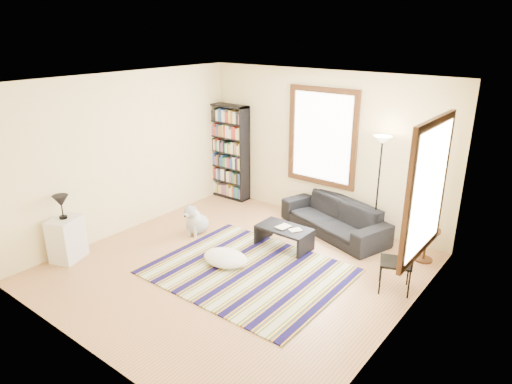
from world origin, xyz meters
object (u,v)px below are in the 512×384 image
Objects in this scene: floor_cushion at (225,258)px; folding_chair at (396,262)px; sofa at (334,217)px; white_cabinet at (67,239)px; bookshelf at (229,152)px; dog at (197,218)px; floor_lamp at (378,191)px; coffee_table at (284,237)px; side_table at (425,245)px.

folding_chair reaches higher than floor_cushion.
sofa is 4.49m from white_cabinet.
bookshelf is 2.06m from dog.
floor_cushion is at bearing -92.84° from sofa.
bookshelf is 3.42m from floor_lamp.
floor_lamp is (1.50, 2.15, 0.84)m from floor_cushion.
floor_lamp is at bearing 45.39° from coffee_table.
coffee_table is at bearing 6.87° from dog.
sofa is 2.20m from floor_cushion.
floor_cushion is 1.39× the size of side_table.
sofa is 2.74× the size of floor_cushion.
sofa is at bearing -5.72° from bookshelf.
bookshelf is at bearing 67.31° from white_cabinet.
dog is (-3.52, -0.35, -0.14)m from folding_chair.
sofa is at bearing 178.66° from side_table.
white_cabinet reaches higher than dog.
sofa is 3.81× the size of side_table.
dog is at bearing -148.77° from floor_lamp.
floor_lamp is (1.10, 1.11, 0.75)m from coffee_table.
bookshelf is (-2.70, 0.27, 0.70)m from sofa.
coffee_table is at bearing -154.20° from side_table.
floor_lamp reaches higher than side_table.
floor_cushion is at bearing -50.50° from bookshelf.
side_table is (2.02, 0.98, 0.09)m from coffee_table.
dog is (-2.65, -1.61, -0.64)m from floor_lamp.
floor_lamp is at bearing 55.03° from floor_cushion.
floor_lamp is 2.16× the size of folding_chair.
bookshelf reaches higher than coffee_table.
side_table is (0.92, -0.14, -0.66)m from floor_lamp.
sofa is 1.97m from folding_chair.
white_cabinet reaches higher than coffee_table.
bookshelf reaches higher than folding_chair.
white_cabinet is 1.21× the size of dog.
bookshelf is 2.66× the size of floor_cushion.
floor_cushion is at bearing -124.97° from floor_lamp.
coffee_table is at bearing -134.61° from floor_lamp.
sofa is 0.96m from floor_lamp.
coffee_table is 1.99m from folding_chair.
floor_cushion is (1.91, -2.32, -0.91)m from bookshelf.
white_cabinet is at bearing -111.46° from sofa.
coffee_table reaches higher than floor_cushion.
coffee_table is 1.20× the size of floor_cushion.
white_cabinet is (-2.86, -3.46, 0.05)m from sofa.
sofa is 2.40× the size of folding_chair.
side_table is at bearing 65.56° from folding_chair.
floor_cushion is (-0.78, -2.05, -0.21)m from sofa.
dog reaches higher than coffee_table.
folding_chair is at bearing -5.05° from dog.
bookshelf is at bearing 150.96° from coffee_table.
folding_chair is at bearing 20.61° from floor_cushion.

